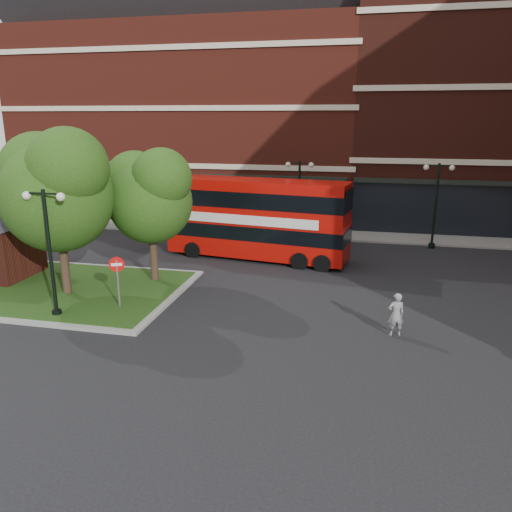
% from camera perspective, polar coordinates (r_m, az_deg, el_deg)
% --- Properties ---
extents(ground, '(120.00, 120.00, 0.00)m').
position_cam_1_polar(ground, '(18.51, -7.66, -8.58)').
color(ground, black).
rests_on(ground, ground).
extents(pavement_far, '(44.00, 3.00, 0.12)m').
position_cam_1_polar(pavement_far, '(33.70, 1.91, 2.79)').
color(pavement_far, slate).
rests_on(pavement_far, ground).
extents(terrace_far_left, '(26.00, 12.00, 14.00)m').
position_cam_1_polar(terrace_far_left, '(42.20, -7.14, 14.78)').
color(terrace_far_left, maroon).
rests_on(terrace_far_left, ground).
extents(terrace_far_right, '(18.00, 12.00, 16.00)m').
position_cam_1_polar(terrace_far_right, '(40.61, 24.72, 14.91)').
color(terrace_far_right, '#471911').
rests_on(terrace_far_right, ground).
extents(traffic_island, '(12.60, 7.60, 0.15)m').
position_cam_1_polar(traffic_island, '(24.61, -23.02, -3.36)').
color(traffic_island, gray).
rests_on(traffic_island, ground).
extents(tree_island_west, '(5.40, 4.71, 7.21)m').
position_cam_1_polar(tree_island_west, '(22.45, -21.96, 7.46)').
color(tree_island_west, '#2D2116').
rests_on(tree_island_west, ground).
extents(tree_island_east, '(4.46, 3.90, 6.29)m').
position_cam_1_polar(tree_island_east, '(23.20, -12.14, 7.09)').
color(tree_island_east, '#2D2116').
rests_on(tree_island_east, ground).
extents(lamp_island, '(1.72, 0.36, 5.00)m').
position_cam_1_polar(lamp_island, '(20.26, -22.54, 0.94)').
color(lamp_island, black).
rests_on(lamp_island, ground).
extents(lamp_far_left, '(1.72, 0.36, 5.00)m').
position_cam_1_polar(lamp_far_left, '(30.93, 4.93, 6.80)').
color(lamp_far_left, black).
rests_on(lamp_far_left, ground).
extents(lamp_far_right, '(1.72, 0.36, 5.00)m').
position_cam_1_polar(lamp_far_right, '(30.93, 19.86, 5.93)').
color(lamp_far_right, black).
rests_on(lamp_far_right, ground).
extents(bus, '(10.16, 3.71, 3.79)m').
position_cam_1_polar(bus, '(27.04, 0.08, 4.85)').
color(bus, '#AA0C06').
rests_on(bus, ground).
extents(woman, '(0.66, 0.52, 1.60)m').
position_cam_1_polar(woman, '(18.44, 15.70, -6.45)').
color(woman, gray).
rests_on(woman, ground).
extents(car_silver, '(4.64, 1.91, 1.57)m').
position_cam_1_polar(car_silver, '(33.88, -4.09, 4.08)').
color(car_silver, '#A4A7AB').
rests_on(car_silver, ground).
extents(car_white, '(3.95, 1.59, 1.28)m').
position_cam_1_polar(car_white, '(31.23, 6.66, 2.74)').
color(car_white, silver).
rests_on(car_white, ground).
extents(no_entry_sign, '(0.58, 0.27, 2.21)m').
position_cam_1_polar(no_entry_sign, '(20.62, -15.57, -1.80)').
color(no_entry_sign, slate).
rests_on(no_entry_sign, ground).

